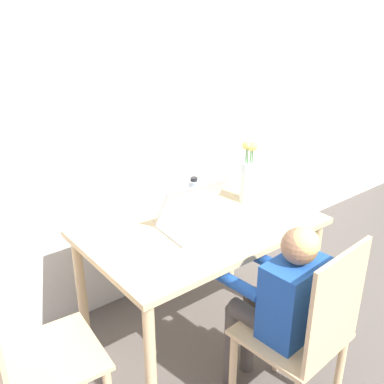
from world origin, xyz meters
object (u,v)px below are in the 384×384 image
(chair_spare, at_px, (31,358))
(flower_vase, at_px, (248,176))
(person_seated, at_px, (281,298))
(water_bottle, at_px, (194,195))
(chair_occupied, at_px, (305,335))
(laptop, at_px, (195,217))

(chair_spare, relative_size, flower_vase, 2.64)
(person_seated, height_order, water_bottle, person_seated)
(chair_occupied, relative_size, chair_spare, 1.00)
(chair_occupied, bearing_deg, flower_vase, -121.32)
(chair_spare, distance_m, flower_vase, 1.40)
(chair_occupied, distance_m, water_bottle, 0.90)
(chair_occupied, distance_m, laptop, 0.76)
(chair_spare, height_order, water_bottle, chair_spare)
(laptop, xyz_separation_m, flower_vase, (0.42, 0.05, 0.10))
(person_seated, height_order, laptop, person_seated)
(water_bottle, bearing_deg, chair_occupied, -94.45)
(chair_spare, xyz_separation_m, laptop, (0.91, 0.10, 0.30))
(chair_occupied, bearing_deg, laptop, -91.19)
(person_seated, bearing_deg, laptop, -91.48)
(chair_occupied, distance_m, flower_vase, 0.92)
(flower_vase, bearing_deg, chair_spare, -173.60)
(water_bottle, bearing_deg, person_seated, -96.16)
(chair_occupied, height_order, flower_vase, flower_vase)
(chair_spare, height_order, flower_vase, flower_vase)
(chair_occupied, xyz_separation_m, water_bottle, (0.06, 0.83, 0.34))
(flower_vase, bearing_deg, person_seated, -122.50)
(laptop, relative_size, water_bottle, 1.89)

